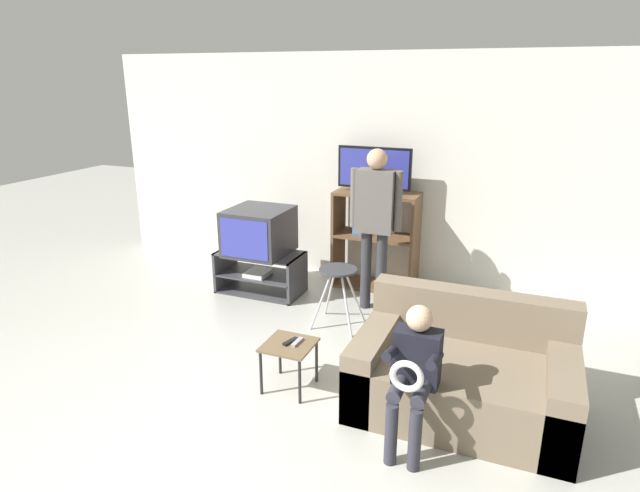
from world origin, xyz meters
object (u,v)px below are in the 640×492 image
(folding_stool, at_px, (338,279))
(person_standing_adult, at_px, (375,214))
(tv_stand, at_px, (260,273))
(remote_control_white, at_px, (297,342))
(television_flat, at_px, (374,171))
(couch, at_px, (463,375))
(person_seated_child, at_px, (414,368))
(television_main, at_px, (259,231))
(snack_table, at_px, (289,350))
(remote_control_black, at_px, (291,341))
(media_shelf, at_px, (375,240))

(folding_stool, xyz_separation_m, person_standing_adult, (0.20, 0.51, 0.53))
(tv_stand, height_order, remote_control_white, tv_stand)
(television_flat, relative_size, remote_control_white, 5.70)
(couch, relative_size, person_seated_child, 1.57)
(television_main, height_order, snack_table, television_main)
(television_main, distance_m, remote_control_black, 2.01)
(snack_table, xyz_separation_m, person_seated_child, (1.03, -0.31, 0.25))
(television_main, relative_size, folding_stool, 1.12)
(tv_stand, height_order, snack_table, tv_stand)
(remote_control_white, bearing_deg, person_seated_child, -16.44)
(couch, height_order, person_seated_child, person_seated_child)
(folding_stool, distance_m, person_seated_child, 1.84)
(remote_control_black, relative_size, remote_control_white, 1.00)
(couch, height_order, person_standing_adult, person_standing_adult)
(remote_control_black, xyz_separation_m, couch, (1.28, 0.22, -0.12))
(media_shelf, height_order, person_seated_child, media_shelf)
(remote_control_black, bearing_deg, media_shelf, 108.32)
(television_flat, relative_size, person_seated_child, 0.84)
(television_main, xyz_separation_m, person_seated_child, (2.17, -1.95, -0.14))
(person_seated_child, bearing_deg, folding_stool, 125.59)
(person_standing_adult, bearing_deg, person_seated_child, -66.59)
(couch, bearing_deg, television_flat, 123.08)
(person_standing_adult, bearing_deg, remote_control_black, -95.45)
(person_seated_child, bearing_deg, television_flat, 112.44)
(media_shelf, bearing_deg, remote_control_black, -89.99)
(tv_stand, xyz_separation_m, television_flat, (1.11, 0.62, 1.12))
(television_main, xyz_separation_m, folding_stool, (1.10, -0.46, -0.23))
(snack_table, xyz_separation_m, remote_control_white, (0.06, 0.03, 0.07))
(television_main, relative_size, person_seated_child, 0.69)
(remote_control_black, relative_size, person_standing_adult, 0.09)
(television_flat, height_order, person_standing_adult, person_standing_adult)
(television_flat, height_order, person_seated_child, television_flat)
(folding_stool, bearing_deg, television_flat, 89.83)
(media_shelf, height_order, snack_table, media_shelf)
(person_seated_child, bearing_deg, television_main, 137.99)
(remote_control_white, bearing_deg, folding_stool, 97.59)
(media_shelf, xyz_separation_m, television_flat, (-0.04, -0.01, 0.78))
(couch, bearing_deg, person_seated_child, -114.28)
(television_flat, bearing_deg, couch, -56.92)
(snack_table, bearing_deg, television_flat, 90.82)
(snack_table, relative_size, person_seated_child, 0.39)
(media_shelf, relative_size, snack_table, 2.90)
(folding_stool, relative_size, person_standing_adult, 0.36)
(remote_control_white, bearing_deg, remote_control_black, -166.03)
(folding_stool, height_order, remote_control_white, folding_stool)
(person_seated_child, bearing_deg, snack_table, 163.13)
(remote_control_black, bearing_deg, tv_stand, 143.55)
(tv_stand, distance_m, couch, 2.80)
(media_shelf, bearing_deg, person_standing_adult, -74.78)
(television_flat, distance_m, snack_table, 2.49)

